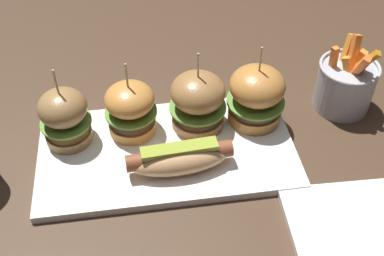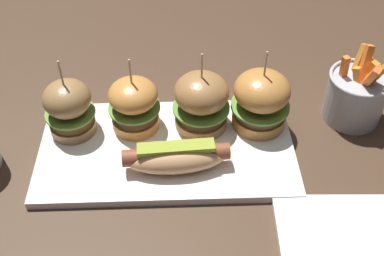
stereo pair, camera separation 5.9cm
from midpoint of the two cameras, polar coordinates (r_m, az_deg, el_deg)
name	(u,v)px [view 2 (the right image)]	position (r m, az deg, el deg)	size (l,w,h in m)	color
ground_plane	(167,152)	(0.80, -0.88, -2.95)	(3.00, 3.00, 0.00)	#422D1E
platter_main	(167,149)	(0.79, -0.89, -2.60)	(0.42, 0.22, 0.01)	white
hot_dog	(176,156)	(0.74, 0.41, -3.48)	(0.17, 0.07, 0.05)	tan
slider_far_left	(69,107)	(0.80, -12.44, 2.34)	(0.08, 0.08, 0.14)	olive
slider_center_left	(134,104)	(0.79, -4.83, 2.75)	(0.09, 0.09, 0.14)	#C6813B
slider_center_right	(201,101)	(0.79, 3.25, 3.14)	(0.10, 0.10, 0.15)	#9A6B3C
slider_far_right	(261,100)	(0.81, 10.33, 3.28)	(0.10, 0.10, 0.15)	#BA7938
fries_bucket	(356,94)	(0.89, 20.82, 3.71)	(0.11, 0.11, 0.14)	#A8AAB2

